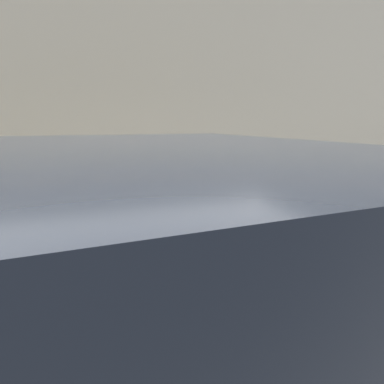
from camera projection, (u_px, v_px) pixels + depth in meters
name	position (u px, v px, depth m)	size (l,w,h in m)	color
sidewalk	(125.00, 271.00, 3.78)	(24.00, 2.80, 0.11)	#BCB7AD
building_facade	(103.00, 82.00, 4.92)	(24.00, 0.30, 5.07)	beige
parking_meter	(192.00, 205.00, 2.81)	(0.19, 0.14, 1.45)	gray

